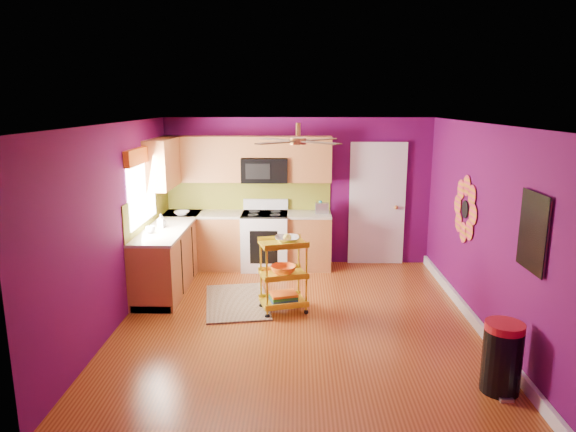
{
  "coord_description": "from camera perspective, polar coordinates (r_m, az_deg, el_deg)",
  "views": [
    {
      "loc": [
        -0.0,
        -6.13,
        2.75
      ],
      "look_at": [
        -0.13,
        0.4,
        1.29
      ],
      "focal_mm": 32.0,
      "sensor_mm": 36.0,
      "label": 1
    }
  ],
  "objects": [
    {
      "name": "trash_can",
      "position": [
        5.5,
        22.68,
        -14.3
      ],
      "size": [
        0.38,
        0.41,
        0.71
      ],
      "color": "black",
      "rests_on": "ground"
    },
    {
      "name": "panel_door",
      "position": [
        8.87,
        9.86,
        1.17
      ],
      "size": [
        0.95,
        0.11,
        2.15
      ],
      "color": "white",
      "rests_on": "ground"
    },
    {
      "name": "left_window",
      "position": [
        7.58,
        -15.94,
        4.41
      ],
      "size": [
        0.08,
        1.35,
        1.08
      ],
      "color": "white",
      "rests_on": "ground"
    },
    {
      "name": "counter_dish",
      "position": [
        8.57,
        -11.72,
        0.32
      ],
      "size": [
        0.25,
        0.25,
        0.06
      ],
      "primitive_type": "imported",
      "color": "white",
      "rests_on": "lower_cabinets"
    },
    {
      "name": "ceiling_fan",
      "position": [
        6.35,
        1.14,
        8.42
      ],
      "size": [
        1.01,
        1.01,
        0.26
      ],
      "color": "#BF8C3F",
      "rests_on": "ground"
    },
    {
      "name": "rolling_cart",
      "position": [
        6.82,
        -0.45,
        -6.25
      ],
      "size": [
        0.69,
        0.58,
        1.07
      ],
      "color": "yellow",
      "rests_on": "ground"
    },
    {
      "name": "electric_range",
      "position": [
        8.63,
        -2.58,
        -2.68
      ],
      "size": [
        0.76,
        0.66,
        1.13
      ],
      "color": "white",
      "rests_on": "ground"
    },
    {
      "name": "lower_cabinets",
      "position": [
        8.39,
        -8.17,
        -3.59
      ],
      "size": [
        2.81,
        2.31,
        0.94
      ],
      "color": "#975529",
      "rests_on": "ground"
    },
    {
      "name": "counter_cup",
      "position": [
        7.48,
        -15.03,
        -1.46
      ],
      "size": [
        0.13,
        0.13,
        0.1
      ],
      "primitive_type": "imported",
      "color": "white",
      "rests_on": "lower_cabinets"
    },
    {
      "name": "right_wall_art",
      "position": [
        6.34,
        21.66,
        -0.21
      ],
      "size": [
        0.04,
        2.74,
        1.04
      ],
      "color": "black",
      "rests_on": "ground"
    },
    {
      "name": "soap_bottle_b",
      "position": [
        7.8,
        -13.84,
        -0.59
      ],
      "size": [
        0.13,
        0.13,
        0.17
      ],
      "primitive_type": "imported",
      "color": "white",
      "rests_on": "lower_cabinets"
    },
    {
      "name": "soap_bottle_a",
      "position": [
        7.76,
        -13.97,
        -0.53
      ],
      "size": [
        0.09,
        0.09,
        0.2
      ],
      "primitive_type": "imported",
      "color": "#EA3F72",
      "rests_on": "lower_cabinets"
    },
    {
      "name": "shag_rug",
      "position": [
        7.32,
        -5.69,
        -9.46
      ],
      "size": [
        1.06,
        1.5,
        0.02
      ],
      "primitive_type": "cube",
      "rotation": [
        0.0,
        0.0,
        0.17
      ],
      "color": "black",
      "rests_on": "ground"
    },
    {
      "name": "room_envelope",
      "position": [
        6.23,
        1.36,
        2.24
      ],
      "size": [
        4.54,
        5.04,
        2.52
      ],
      "color": "#56094C",
      "rests_on": "ground"
    },
    {
      "name": "toaster",
      "position": [
        8.51,
        3.79,
        0.89
      ],
      "size": [
        0.22,
        0.15,
        0.18
      ],
      "primitive_type": "cube",
      "color": "beige",
      "rests_on": "lower_cabinets"
    },
    {
      "name": "teal_kettle",
      "position": [
        8.55,
        3.63,
        0.9
      ],
      "size": [
        0.18,
        0.18,
        0.21
      ],
      "color": "teal",
      "rests_on": "lower_cabinets"
    },
    {
      "name": "upper_cabinetry",
      "position": [
        8.45,
        -7.38,
        6.01
      ],
      "size": [
        2.8,
        2.3,
        1.26
      ],
      "color": "#975529",
      "rests_on": "ground"
    },
    {
      "name": "ground",
      "position": [
        6.72,
        1.05,
        -11.59
      ],
      "size": [
        5.0,
        5.0,
        0.0
      ],
      "primitive_type": "plane",
      "color": "brown",
      "rests_on": "ground"
    }
  ]
}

